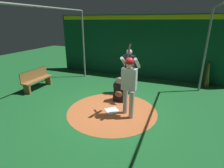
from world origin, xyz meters
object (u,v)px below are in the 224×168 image
batter (129,81)px  umpire (129,69)px  home_plate (112,110)px  bench (37,79)px  bat_rack (207,75)px  catcher (120,92)px

batter → umpire: bearing=-163.2°
home_plate → batter: batter is taller
bench → bat_rack: bearing=115.3°
home_plate → batter: bearing=83.3°
home_plate → bat_rack: size_ratio=0.40×
catcher → home_plate: bearing=2.5°
batter → catcher: batter is taller
bat_rack → bench: size_ratio=0.70×
umpire → home_plate: bearing=-1.4°
bat_rack → umpire: bearing=-53.5°
umpire → bat_rack: size_ratio=1.72×
umpire → batter: bearing=16.8°
batter → catcher: 1.34m
bench → home_plate: bearing=79.6°
bat_rack → bench: 7.67m
bench → catcher: bearing=92.2°
umpire → bench: bearing=-75.4°
bench → umpire: bearing=104.6°
batter → bench: 4.51m
catcher → bat_rack: bearing=134.8°
batter → umpire: 1.85m
batter → umpire: size_ratio=1.20×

